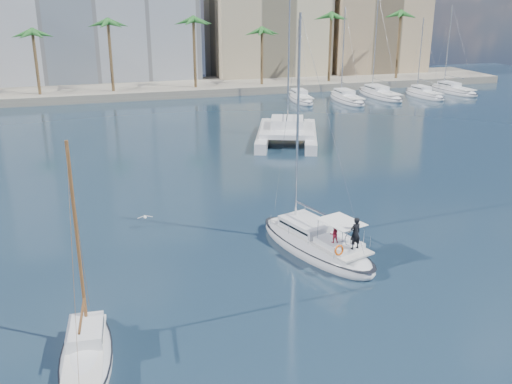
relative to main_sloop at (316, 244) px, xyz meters
name	(u,v)px	position (x,y,z in m)	size (l,w,h in m)	color
ground	(270,244)	(-2.40, 1.73, -0.49)	(160.00, 160.00, 0.00)	black
quay	(153,89)	(-2.40, 62.73, 0.11)	(120.00, 14.00, 1.20)	gray
building_modern	(66,0)	(-14.40, 74.73, 13.51)	(42.00, 16.00, 28.00)	silver
building_beige	(267,23)	(19.60, 71.73, 9.51)	(20.00, 14.00, 20.00)	#C7B78F
building_tan_right	(372,28)	(39.60, 69.73, 8.51)	(18.00, 12.00, 18.00)	tan
palm_centre	(152,27)	(-2.40, 58.73, 9.79)	(3.60, 3.60, 12.30)	brown
palm_right	(360,24)	(31.60, 58.73, 9.79)	(3.60, 3.60, 12.30)	brown
main_sloop	(316,244)	(0.00, 0.00, 0.00)	(5.99, 10.45, 14.80)	silver
small_sloop	(86,356)	(-13.78, -7.78, -0.10)	(2.78, 7.21, 10.13)	silver
catamaran	(287,130)	(7.62, 26.77, 0.66)	(10.17, 13.76, 17.99)	silver
seagull	(145,217)	(-9.69, 6.64, 0.34)	(1.03, 0.44, 0.19)	silver
moored_yacht_a	(301,101)	(17.60, 48.73, -0.49)	(2.72, 9.35, 11.90)	silver
moored_yacht_b	(347,101)	(24.10, 46.73, -0.49)	(3.14, 10.78, 13.72)	silver
moored_yacht_c	(380,97)	(30.60, 48.73, -0.49)	(3.55, 12.21, 15.54)	silver
moored_yacht_d	(424,97)	(37.10, 46.73, -0.49)	(2.72, 9.35, 11.90)	silver
moored_yacht_e	(453,93)	(43.60, 48.73, -0.49)	(3.14, 10.78, 13.72)	silver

